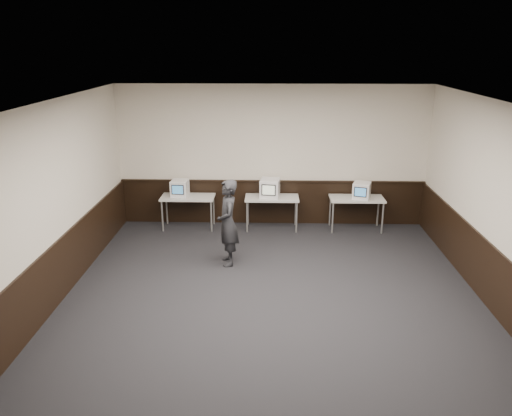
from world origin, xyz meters
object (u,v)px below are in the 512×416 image
at_px(desk_center, 272,200).
at_px(desk_right, 357,201).
at_px(emac_right, 362,191).
at_px(emac_left, 180,188).
at_px(person, 228,223).
at_px(emac_center, 270,188).
at_px(desk_left, 188,199).

bearing_deg(desk_center, desk_right, 0.00).
relative_size(desk_center, emac_right, 2.51).
xyz_separation_m(desk_right, emac_left, (-3.98, 0.02, 0.25)).
xyz_separation_m(desk_right, person, (-2.73, -1.93, 0.15)).
xyz_separation_m(emac_center, emac_right, (2.03, -0.04, -0.03)).
bearing_deg(emac_right, emac_left, -163.13).
relative_size(desk_center, person, 0.72).
distance_m(desk_center, emac_right, 2.00).
xyz_separation_m(desk_right, emac_center, (-1.95, -0.01, 0.28)).
bearing_deg(desk_center, emac_center, -165.21).
bearing_deg(emac_right, person, -128.35).
bearing_deg(emac_left, emac_center, 2.93).
height_order(desk_left, emac_right, emac_right).
relative_size(desk_left, emac_right, 2.51).
height_order(desk_right, emac_left, emac_left).
bearing_deg(desk_center, emac_right, -1.44).
height_order(desk_center, emac_right, emac_right).
relative_size(desk_center, desk_right, 1.00).
distance_m(desk_center, emac_center, 0.28).
xyz_separation_m(emac_left, emac_center, (2.03, -0.04, 0.03)).
bearing_deg(person, desk_left, -162.15).
height_order(emac_right, person, person).
height_order(desk_center, emac_center, emac_center).
height_order(emac_left, emac_right, emac_left).
xyz_separation_m(desk_center, emac_center, (-0.05, -0.01, 0.28)).
height_order(desk_center, desk_right, same).
bearing_deg(emac_right, emac_center, -163.16).
height_order(desk_right, emac_center, emac_center).
distance_m(desk_right, emac_left, 3.98).
relative_size(emac_center, emac_right, 1.03).
relative_size(desk_left, desk_right, 1.00).
distance_m(desk_left, emac_right, 3.89).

